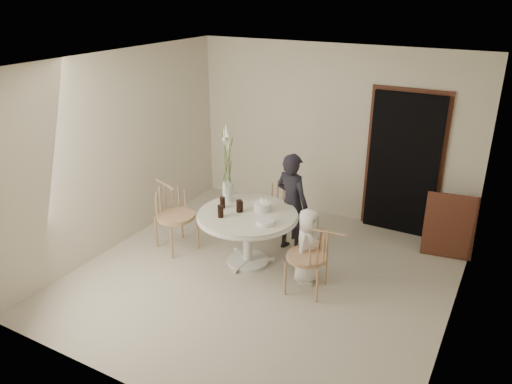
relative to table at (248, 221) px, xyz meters
The scene contains 18 objects.
ground 0.75m from the table, 35.54° to the right, with size 4.50×4.50×0.00m, color #BFB6A3.
room_shell 1.09m from the table, 35.54° to the right, with size 4.50×4.50×4.50m.
doorway 2.49m from the table, 52.29° to the left, with size 1.00×0.10×2.10m, color black.
door_trim 2.53m from the table, 52.85° to the left, with size 1.12×0.03×2.22m, color brown.
table is the anchor object (origin of this frame).
picture_frame 2.76m from the table, 33.26° to the left, with size 0.67×0.04×0.89m, color brown.
chair_far 1.02m from the table, 86.89° to the left, with size 0.50×0.54×0.86m.
chair_right 1.09m from the table, 11.59° to the right, with size 0.55×0.51×0.86m.
chair_left 1.20m from the table, behind, with size 0.66×0.63×0.92m.
girl 0.70m from the table, 59.62° to the left, with size 0.52×0.34×1.43m, color black.
boy 0.88m from the table, ahead, with size 0.48×0.31×0.98m, color white.
birthday_cake 0.27m from the table, 53.28° to the left, with size 0.23×0.23×0.16m.
cola_tumbler_a 0.23m from the table, behind, with size 0.08×0.08×0.16m, color black.
cola_tumbler_b 0.41m from the table, 131.52° to the right, with size 0.08×0.08×0.16m, color black.
cola_tumbler_c 0.42m from the table, behind, with size 0.07×0.07×0.15m, color black.
cola_tumbler_d 0.21m from the table, behind, with size 0.07×0.07×0.14m, color black.
plate_stack 0.42m from the table, 26.32° to the right, with size 0.23×0.23×0.06m, color white.
flower_vase 0.72m from the table, 153.75° to the left, with size 0.15×0.15×1.10m.
Camera 1 is at (2.59, -4.84, 3.48)m, focal length 35.00 mm.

